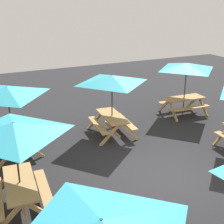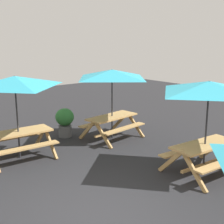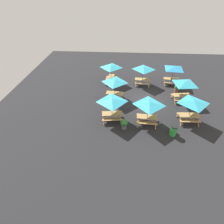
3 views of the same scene
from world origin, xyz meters
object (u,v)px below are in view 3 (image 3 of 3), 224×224
at_px(trash_bin_green, 173,130).
at_px(picnic_table_1, 115,82).
at_px(picnic_table_5, 149,105).
at_px(picnic_table_0, 174,69).
at_px(picnic_table_7, 144,70).
at_px(picnic_table_2, 112,102).
at_px(picnic_table_4, 185,84).
at_px(potted_plant_1, 124,124).
at_px(picnic_table_6, 193,103).
at_px(picnic_table_3, 111,68).
at_px(potted_plant_0, 177,88).

bearing_deg(trash_bin_green, picnic_table_1, 134.32).
bearing_deg(picnic_table_5, picnic_table_0, 68.53).
xyz_separation_m(picnic_table_5, picnic_table_7, (0.13, 7.39, 0.00)).
height_order(picnic_table_2, picnic_table_4, same).
height_order(picnic_table_4, picnic_table_5, same).
relative_size(picnic_table_7, potted_plant_1, 2.38).
relative_size(picnic_table_5, picnic_table_7, 1.00).
bearing_deg(picnic_table_6, picnic_table_2, -179.73).
xyz_separation_m(picnic_table_1, picnic_table_7, (3.22, 3.50, 0.00)).
relative_size(picnic_table_3, picnic_table_6, 1.00).
bearing_deg(potted_plant_1, picnic_table_4, 38.99).
bearing_deg(picnic_table_3, picnic_table_2, -173.14).
distance_m(picnic_table_0, picnic_table_7, 3.59).
xyz_separation_m(picnic_table_1, potted_plant_0, (6.97, 1.77, -1.37)).
relative_size(picnic_table_2, picnic_table_7, 1.00).
bearing_deg(picnic_table_0, picnic_table_6, -83.46).
distance_m(picnic_table_7, potted_plant_1, 8.63).
distance_m(picnic_table_0, picnic_table_5, 8.59).
distance_m(picnic_table_1, potted_plant_1, 5.07).
height_order(picnic_table_3, picnic_table_6, same).
bearing_deg(picnic_table_0, picnic_table_7, -168.35).
distance_m(picnic_table_3, potted_plant_1, 8.83).
relative_size(picnic_table_3, picnic_table_7, 1.00).
height_order(picnic_table_7, potted_plant_0, picnic_table_7).
xyz_separation_m(picnic_table_0, picnic_table_1, (-6.78, -3.86, 0.00)).
bearing_deg(picnic_table_0, picnic_table_1, -144.40).
xyz_separation_m(picnic_table_4, picnic_table_7, (-3.83, 3.42, 0.00)).
bearing_deg(picnic_table_4, picnic_table_5, -142.29).
height_order(picnic_table_1, picnic_table_2, same).
relative_size(picnic_table_4, potted_plant_0, 2.51).
height_order(picnic_table_2, picnic_table_7, same).
distance_m(picnic_table_0, picnic_table_6, 7.24).
xyz_separation_m(picnic_table_3, picnic_table_5, (3.72, -7.69, 0.00)).
distance_m(picnic_table_5, potted_plant_0, 7.00).
height_order(picnic_table_1, picnic_table_3, same).
xyz_separation_m(picnic_table_5, picnic_table_6, (3.77, 0.51, 0.00)).
xyz_separation_m(picnic_table_2, trash_bin_green, (5.16, -1.64, -1.49)).
distance_m(picnic_table_1, picnic_table_4, 7.05).
height_order(picnic_table_2, trash_bin_green, picnic_table_2).
xyz_separation_m(picnic_table_1, picnic_table_2, (-0.04, -3.60, 0.00)).
bearing_deg(picnic_table_1, picnic_table_4, 5.51).
bearing_deg(picnic_table_2, potted_plant_0, 31.02).
relative_size(picnic_table_1, potted_plant_1, 2.38).
distance_m(picnic_table_3, trash_bin_green, 10.83).
xyz_separation_m(picnic_table_0, picnic_table_4, (0.27, -3.77, 0.00)).
relative_size(picnic_table_4, picnic_table_7, 1.20).
bearing_deg(potted_plant_1, picnic_table_1, 102.88).
bearing_deg(picnic_table_3, picnic_table_6, -131.53).
height_order(picnic_table_0, picnic_table_5, same).
height_order(picnic_table_1, trash_bin_green, picnic_table_1).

